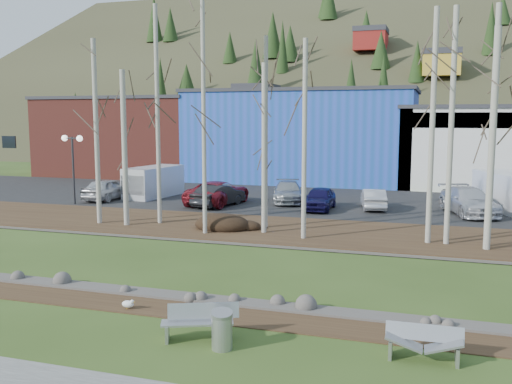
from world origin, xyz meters
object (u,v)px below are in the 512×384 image
(car_1, at_px, (219,195))
(car_5, at_px, (373,199))
(litter_bin, at_px, (222,332))
(street_lamp, at_px, (73,150))
(car_2, at_px, (218,193))
(van_white, at_px, (510,192))
(seagull, at_px, (128,304))
(car_4, at_px, (319,198))
(van_grey, at_px, (152,182))
(car_6, at_px, (469,201))
(bench_intact, at_px, (199,322))
(car_3, at_px, (288,192))
(car_0, at_px, (107,189))
(bench_damaged, at_px, (424,343))

(car_1, distance_m, car_5, 9.81)
(litter_bin, bearing_deg, street_lamp, 133.15)
(car_2, height_order, van_white, van_white)
(seagull, relative_size, car_4, 0.12)
(litter_bin, height_order, van_white, van_white)
(car_2, bearing_deg, van_grey, -10.79)
(car_5, relative_size, car_6, 0.71)
(bench_intact, xyz_separation_m, street_lamp, (-16.88, 18.44, 3.23))
(litter_bin, bearing_deg, van_grey, 121.55)
(car_1, xyz_separation_m, car_2, (-0.38, 0.84, 0.07))
(car_3, bearing_deg, seagull, -103.22)
(seagull, height_order, car_0, car_0)
(car_5, bearing_deg, bench_intact, 73.60)
(car_5, bearing_deg, car_0, -5.92)
(car_4, bearing_deg, car_2, 177.69)
(car_5, height_order, car_6, car_6)
(bench_damaged, xyz_separation_m, seagull, (-8.72, 0.99, -0.23))
(car_5, relative_size, van_white, 0.67)
(car_0, relative_size, van_white, 0.77)
(bench_intact, bearing_deg, car_5, 61.99)
(car_4, relative_size, car_5, 1.06)
(car_5, xyz_separation_m, van_white, (8.05, 1.77, 0.52))
(seagull, relative_size, car_6, 0.09)
(car_0, bearing_deg, car_4, -178.49)
(bench_intact, bearing_deg, bench_damaged, -17.69)
(car_0, xyz_separation_m, car_3, (12.22, 2.79, -0.06))
(litter_bin, distance_m, car_1, 22.43)
(car_2, bearing_deg, car_5, -167.15)
(car_1, height_order, car_3, car_1)
(litter_bin, distance_m, street_lamp, 26.08)
(car_3, bearing_deg, car_1, -154.79)
(litter_bin, distance_m, car_0, 27.04)
(car_3, xyz_separation_m, car_4, (2.66, -2.49, 0.01))
(car_2, distance_m, car_3, 4.77)
(bench_intact, xyz_separation_m, car_4, (-1.01, 21.11, 0.36))
(seagull, bearing_deg, car_5, 84.22)
(bench_intact, height_order, car_3, car_3)
(litter_bin, bearing_deg, bench_damaged, 10.60)
(car_6, height_order, van_grey, van_grey)
(car_4, bearing_deg, car_0, -179.95)
(bench_intact, bearing_deg, car_4, 70.23)
(bench_intact, relative_size, litter_bin, 2.14)
(car_2, xyz_separation_m, car_6, (15.55, 0.89, 0.02))
(car_1, bearing_deg, bench_intact, 123.16)
(litter_bin, bearing_deg, car_1, 111.61)
(bench_intact, distance_m, car_1, 21.74)
(van_white, bearing_deg, van_grey, 160.52)
(van_white, bearing_deg, car_2, 166.97)
(van_grey, bearing_deg, seagull, -55.91)
(seagull, xyz_separation_m, car_4, (1.99, 19.64, 0.65))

